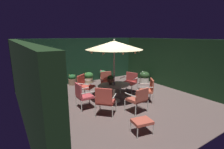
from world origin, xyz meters
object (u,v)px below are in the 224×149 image
object	(u,v)px
potted_plant_front_corner	(43,84)
patio_chair_west	(107,80)
patio_umbrella	(114,45)
centerpiece_planter	(111,79)
patio_dining_table	(114,88)
patio_chair_north	(85,85)
potted_plant_back_left	(144,77)
patio_chair_southeast	(138,98)
ottoman_footrest	(142,122)
potted_plant_back_center	(72,80)
patio_chair_south	(148,89)
potted_plant_left_near	(37,103)
potted_plant_right_near	(103,75)
patio_chair_east	(105,100)
patio_chair_northeast	(83,94)
potted_plant_right_far	(89,77)
patio_chair_southwest	(130,81)

from	to	relation	value
potted_plant_front_corner	patio_chair_west	bearing A→B (deg)	-36.67
patio_umbrella	centerpiece_planter	bearing A→B (deg)	125.20
patio_dining_table	centerpiece_planter	distance (m)	0.40
centerpiece_planter	patio_chair_north	xyz separation A→B (m)	(-0.74, 1.01, -0.37)
potted_plant_back_left	patio_chair_southeast	bearing A→B (deg)	-136.69
ottoman_footrest	patio_chair_north	bearing A→B (deg)	92.13
potted_plant_back_left	potted_plant_back_center	distance (m)	4.17
patio_chair_south	potted_plant_left_near	world-z (taller)	patio_chair_south
patio_dining_table	potted_plant_right_near	distance (m)	3.57
patio_chair_south	potted_plant_back_center	world-z (taller)	patio_chair_south
patio_chair_east	patio_chair_west	distance (m)	2.71
patio_chair_east	potted_plant_right_near	size ratio (longest dim) A/B	1.70
patio_dining_table	patio_chair_northeast	distance (m)	1.40
patio_umbrella	potted_plant_left_near	distance (m)	3.59
patio_chair_northeast	potted_plant_right_far	distance (m)	3.67
patio_umbrella	potted_plant_back_left	xyz separation A→B (m)	(3.11, 1.44, -2.00)
patio_chair_north	potted_plant_back_center	size ratio (longest dim) A/B	1.70
patio_chair_south	potted_plant_front_corner	world-z (taller)	patio_chair_south
patio_chair_north	potted_plant_back_center	distance (m)	2.23
patio_chair_west	potted_plant_front_corner	size ratio (longest dim) A/B	1.61
patio_umbrella	patio_chair_south	xyz separation A→B (m)	(1.15, -0.79, -1.78)
patio_chair_northeast	potted_plant_front_corner	world-z (taller)	patio_chair_northeast
patio_chair_southeast	potted_plant_front_corner	size ratio (longest dim) A/B	1.56
patio_dining_table	potted_plant_right_far	distance (m)	3.25
potted_plant_right_near	ottoman_footrest	bearing A→B (deg)	-109.66
potted_plant_left_near	patio_chair_north	bearing A→B (deg)	11.27
potted_plant_front_corner	patio_umbrella	bearing A→B (deg)	-56.35
patio_chair_southwest	potted_plant_back_center	bearing A→B (deg)	124.06
centerpiece_planter	patio_chair_east	bearing A→B (deg)	-130.19
centerpiece_planter	potted_plant_right_far	size ratio (longest dim) A/B	0.65
potted_plant_back_center	potted_plant_right_near	bearing A→B (deg)	-1.16
patio_chair_north	patio_chair_south	distance (m)	2.76
patio_chair_east	potted_plant_right_far	size ratio (longest dim) A/B	1.68
patio_chair_southeast	centerpiece_planter	bearing A→B (deg)	97.68
centerpiece_planter	patio_chair_southeast	xyz separation A→B (m)	(0.20, -1.51, -0.39)
patio_chair_southeast	potted_plant_front_corner	xyz separation A→B (m)	(-2.29, 4.66, -0.25)
patio_chair_west	patio_chair_north	bearing A→B (deg)	-171.48
potted_plant_front_corner	potted_plant_back_center	distance (m)	1.58
patio_chair_south	potted_plant_right_near	world-z (taller)	patio_chair_south
patio_chair_west	potted_plant_right_far	bearing A→B (deg)	92.22
patio_chair_southwest	potted_plant_back_left	world-z (taller)	patio_chair_southwest
patio_dining_table	potted_plant_right_near	size ratio (longest dim) A/B	2.34
patio_umbrella	potted_plant_right_near	world-z (taller)	patio_umbrella
patio_dining_table	patio_chair_east	distance (m)	1.40
patio_chair_north	potted_plant_back_center	bearing A→B (deg)	84.24
patio_chair_southwest	patio_chair_southeast	bearing A→B (deg)	-121.32
potted_plant_left_near	potted_plant_back_center	size ratio (longest dim) A/B	1.10
centerpiece_planter	potted_plant_right_near	xyz separation A→B (m)	(1.45, 3.16, -0.62)
potted_plant_back_left	potted_plant_back_center	bearing A→B (deg)	152.96
potted_plant_front_corner	patio_dining_table	bearing A→B (deg)	-56.35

